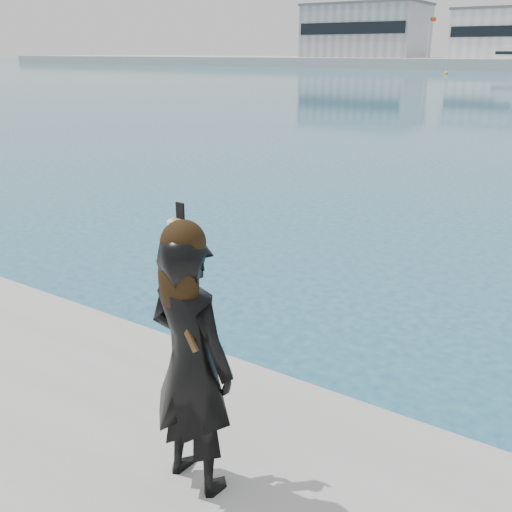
% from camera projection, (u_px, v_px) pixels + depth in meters
% --- Properties ---
extents(warehouse_grey_left, '(26.52, 16.36, 11.50)m').
position_uv_depth(warehouse_grey_left, '(365.00, 31.00, 130.40)').
color(warehouse_grey_left, gray).
rests_on(warehouse_grey_left, far_quay).
extents(flagpole_left, '(1.28, 0.16, 8.00)m').
position_uv_depth(flagpole_left, '(429.00, 35.00, 116.45)').
color(flagpole_left, silver).
rests_on(flagpole_left, far_quay).
extents(buoy_far, '(0.50, 0.50, 0.50)m').
position_uv_depth(buoy_far, '(446.00, 74.00, 88.55)').
color(buoy_far, yellow).
rests_on(buoy_far, ground).
extents(woman, '(0.64, 0.45, 1.76)m').
position_uv_depth(woman, '(190.00, 357.00, 3.38)').
color(woman, black).
rests_on(woman, near_quay).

